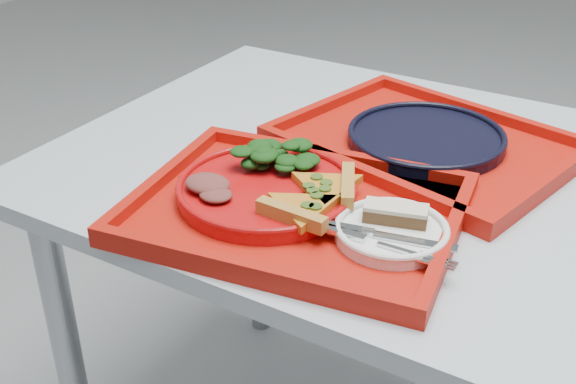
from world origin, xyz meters
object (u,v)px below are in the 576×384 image
(tray_main, at_px, (296,214))
(dinner_plate, at_px, (267,192))
(tray_far, at_px, (425,147))
(dessert_bar, at_px, (396,213))
(navy_plate, at_px, (426,139))

(tray_main, relative_size, dinner_plate, 1.73)
(tray_far, bearing_deg, tray_main, -91.43)
(dessert_bar, bearing_deg, navy_plate, 87.05)
(tray_main, height_order, dinner_plate, dinner_plate)
(tray_main, height_order, navy_plate, navy_plate)
(navy_plate, xyz_separation_m, dessert_bar, (0.06, -0.27, 0.02))
(tray_main, bearing_deg, navy_plate, 66.95)
(tray_main, xyz_separation_m, dessert_bar, (0.14, 0.02, 0.03))
(dinner_plate, distance_m, dessert_bar, 0.20)
(tray_main, xyz_separation_m, dinner_plate, (-0.05, 0.01, 0.02))
(tray_main, height_order, dessert_bar, dessert_bar)
(dinner_plate, distance_m, navy_plate, 0.32)
(dinner_plate, xyz_separation_m, navy_plate, (0.13, 0.29, -0.00))
(dessert_bar, bearing_deg, tray_main, 173.49)
(dinner_plate, bearing_deg, tray_far, 64.95)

